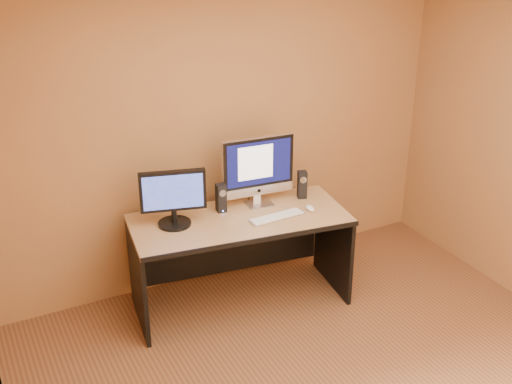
% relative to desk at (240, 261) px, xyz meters
% --- Properties ---
extents(walls, '(4.00, 4.00, 2.60)m').
position_rel_desk_xyz_m(walls, '(0.11, -1.45, 0.91)').
color(walls, olive).
rests_on(walls, ground).
extents(desk, '(1.76, 0.95, 0.78)m').
position_rel_desk_xyz_m(desk, '(0.00, 0.00, 0.00)').
color(desk, '#AA7855').
rests_on(desk, ground).
extents(imac, '(0.62, 0.27, 0.58)m').
position_rel_desk_xyz_m(imac, '(0.25, 0.15, 0.68)').
color(imac, silver).
rests_on(imac, desk).
extents(second_monitor, '(0.55, 0.37, 0.44)m').
position_rel_desk_xyz_m(second_monitor, '(-0.49, 0.12, 0.61)').
color(second_monitor, black).
rests_on(second_monitor, desk).
extents(speaker_left, '(0.08, 0.08, 0.23)m').
position_rel_desk_xyz_m(speaker_left, '(-0.08, 0.17, 0.50)').
color(speaker_left, black).
rests_on(speaker_left, desk).
extents(speaker_right, '(0.09, 0.09, 0.23)m').
position_rel_desk_xyz_m(speaker_right, '(0.62, 0.11, 0.50)').
color(speaker_right, black).
rests_on(speaker_right, desk).
extents(keyboard, '(0.46, 0.14, 0.02)m').
position_rel_desk_xyz_m(keyboard, '(0.26, -0.13, 0.40)').
color(keyboard, silver).
rests_on(keyboard, desk).
extents(mouse, '(0.07, 0.11, 0.04)m').
position_rel_desk_xyz_m(mouse, '(0.56, -0.13, 0.41)').
color(mouse, white).
rests_on(mouse, desk).
extents(cable_a, '(0.04, 0.23, 0.01)m').
position_rel_desk_xyz_m(cable_a, '(0.29, 0.31, 0.39)').
color(cable_a, black).
rests_on(cable_a, desk).
extents(cable_b, '(0.11, 0.17, 0.01)m').
position_rel_desk_xyz_m(cable_b, '(0.23, 0.30, 0.39)').
color(cable_b, black).
rests_on(cable_b, desk).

